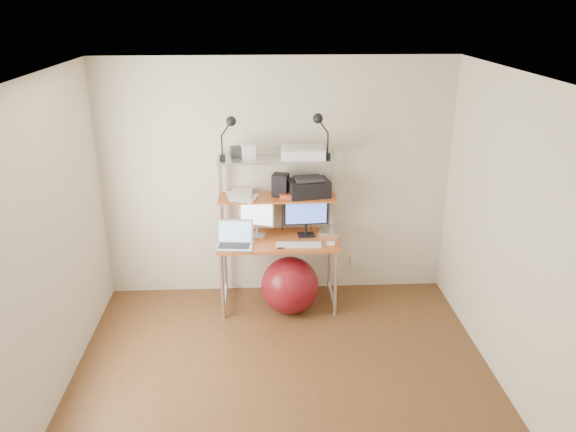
% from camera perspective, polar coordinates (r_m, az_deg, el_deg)
% --- Properties ---
extents(room, '(3.60, 3.60, 3.60)m').
position_cam_1_polar(room, '(4.13, -0.36, -3.85)').
color(room, brown).
rests_on(room, ground).
extents(computer_desk, '(1.20, 0.60, 1.57)m').
position_cam_1_polar(computer_desk, '(5.63, -1.05, -0.10)').
color(computer_desk, '#C86A27').
rests_on(computer_desk, ground).
extents(desktop, '(1.20, 0.60, 0.00)m').
position_cam_1_polar(desktop, '(5.65, -1.01, -2.36)').
color(desktop, '#C86A27').
rests_on(desktop, computer_desk).
extents(mid_shelf, '(1.18, 0.34, 0.00)m').
position_cam_1_polar(mid_shelf, '(5.63, -1.08, 2.01)').
color(mid_shelf, '#C86A27').
rests_on(mid_shelf, computer_desk).
extents(top_shelf, '(1.18, 0.34, 0.00)m').
position_cam_1_polar(top_shelf, '(5.51, -1.11, 5.94)').
color(top_shelf, '#BDBCC1').
rests_on(top_shelf, computer_desk).
extents(floor, '(3.60, 3.60, 0.00)m').
position_cam_1_polar(floor, '(4.80, -0.32, -17.51)').
color(floor, brown).
rests_on(floor, ground).
extents(wall_outlet, '(0.08, 0.01, 0.12)m').
position_cam_1_polar(wall_outlet, '(6.23, 6.76, -4.63)').
color(wall_outlet, silver).
rests_on(wall_outlet, room).
extents(monitor_silver, '(0.35, 0.17, 0.41)m').
position_cam_1_polar(monitor_silver, '(5.67, -3.21, 0.03)').
color(monitor_silver, '#BABBBF').
rests_on(monitor_silver, desktop).
extents(monitor_black, '(0.46, 0.14, 0.46)m').
position_cam_1_polar(monitor_black, '(5.67, 1.85, 0.21)').
color(monitor_black, black).
rests_on(monitor_black, desktop).
extents(laptop, '(0.38, 0.32, 0.31)m').
position_cam_1_polar(laptop, '(5.52, -5.43, -2.49)').
color(laptop, silver).
rests_on(laptop, desktop).
extents(keyboard, '(0.45, 0.14, 0.01)m').
position_cam_1_polar(keyboard, '(5.51, 1.09, -2.94)').
color(keyboard, silver).
rests_on(keyboard, desktop).
extents(mouse, '(0.09, 0.06, 0.02)m').
position_cam_1_polar(mouse, '(5.55, 4.36, -2.78)').
color(mouse, silver).
rests_on(mouse, desktop).
extents(mac_mini, '(0.26, 0.26, 0.04)m').
position_cam_1_polar(mac_mini, '(5.80, 4.29, -1.59)').
color(mac_mini, silver).
rests_on(mac_mini, desktop).
extents(phone, '(0.07, 0.12, 0.01)m').
position_cam_1_polar(phone, '(5.49, -0.83, -3.06)').
color(phone, black).
rests_on(phone, desktop).
extents(printer, '(0.45, 0.34, 0.19)m').
position_cam_1_polar(printer, '(5.62, 2.09, 2.94)').
color(printer, black).
rests_on(printer, mid_shelf).
extents(nas_cube, '(0.19, 0.19, 0.22)m').
position_cam_1_polar(nas_cube, '(5.61, -0.77, 3.17)').
color(nas_cube, black).
rests_on(nas_cube, mid_shelf).
extents(red_box, '(0.19, 0.15, 0.05)m').
position_cam_1_polar(red_box, '(5.56, 0.13, 2.03)').
color(red_box, '#B73C1D').
rests_on(red_box, mid_shelf).
extents(scanner, '(0.44, 0.29, 0.11)m').
position_cam_1_polar(scanner, '(5.50, 1.52, 6.49)').
color(scanner, silver).
rests_on(scanner, top_shelf).
extents(box_white, '(0.14, 0.12, 0.14)m').
position_cam_1_polar(box_white, '(5.47, -4.02, 6.56)').
color(box_white, silver).
rests_on(box_white, top_shelf).
extents(box_grey, '(0.13, 0.13, 0.10)m').
position_cam_1_polar(box_grey, '(5.55, -5.29, 6.50)').
color(box_grey, '#2A2A2C').
rests_on(box_grey, top_shelf).
extents(clip_lamp_left, '(0.17, 0.10, 0.43)m').
position_cam_1_polar(clip_lamp_left, '(5.35, -5.98, 8.83)').
color(clip_lamp_left, black).
rests_on(clip_lamp_left, top_shelf).
extents(clip_lamp_right, '(0.18, 0.10, 0.45)m').
position_cam_1_polar(clip_lamp_right, '(5.39, 3.27, 9.12)').
color(clip_lamp_right, black).
rests_on(clip_lamp_right, top_shelf).
extents(exercise_ball, '(0.58, 0.58, 0.58)m').
position_cam_1_polar(exercise_ball, '(5.72, 0.21, -7.05)').
color(exercise_ball, maroon).
rests_on(exercise_ball, floor).
extents(paper_stack, '(0.35, 0.42, 0.03)m').
position_cam_1_polar(paper_stack, '(5.63, -4.80, 2.10)').
color(paper_stack, white).
rests_on(paper_stack, mid_shelf).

